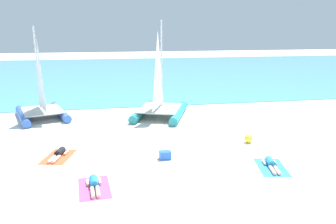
% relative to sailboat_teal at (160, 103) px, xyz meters
% --- Properties ---
extents(ground_plane, '(120.00, 120.00, 0.00)m').
position_rel_sailboat_teal_xyz_m(ground_plane, '(-0.14, 1.05, -0.91)').
color(ground_plane, white).
extents(ocean_water, '(120.00, 40.00, 0.05)m').
position_rel_sailboat_teal_xyz_m(ocean_water, '(-0.14, 22.80, -0.88)').
color(ocean_water, '#4C9EB7').
rests_on(ocean_water, ground).
extents(sailboat_teal, '(4.43, 5.41, 6.08)m').
position_rel_sailboat_teal_xyz_m(sailboat_teal, '(0.00, 0.00, 0.00)').
color(sailboat_teal, teal).
rests_on(sailboat_teal, ground).
extents(sailboat_blue, '(3.98, 5.01, 5.70)m').
position_rel_sailboat_teal_xyz_m(sailboat_blue, '(-7.41, 0.94, -0.06)').
color(sailboat_blue, blue).
rests_on(sailboat_blue, ground).
extents(towel_left, '(1.56, 2.12, 0.01)m').
position_rel_sailboat_teal_xyz_m(towel_left, '(-5.58, -6.19, -0.90)').
color(towel_left, '#EA5933').
rests_on(towel_left, ground).
extents(sunbather_left, '(0.78, 1.55, 0.30)m').
position_rel_sailboat_teal_xyz_m(sunbather_left, '(-5.56, -6.12, -0.78)').
color(sunbather_left, black).
rests_on(sunbather_left, towel_left).
extents(towel_middle, '(1.27, 1.99, 0.01)m').
position_rel_sailboat_teal_xyz_m(towel_middle, '(-3.91, -9.58, -0.90)').
color(towel_middle, '#D84C99').
rests_on(towel_middle, ground).
extents(sunbather_middle, '(0.58, 1.57, 0.30)m').
position_rel_sailboat_teal_xyz_m(sunbather_middle, '(-3.92, -9.51, -0.78)').
color(sunbather_middle, '#268CCC').
rests_on(sunbather_middle, towel_middle).
extents(towel_right, '(1.46, 2.08, 0.01)m').
position_rel_sailboat_teal_xyz_m(towel_right, '(3.23, -9.00, -0.90)').
color(towel_right, '#338CD8').
rests_on(towel_right, ground).
extents(sunbather_right, '(0.71, 1.56, 0.30)m').
position_rel_sailboat_teal_xyz_m(sunbather_right, '(3.24, -8.93, -0.78)').
color(sunbather_right, '#268CCC').
rests_on(sunbather_right, towel_right).
extents(beach_ball, '(0.43, 0.43, 0.43)m').
position_rel_sailboat_teal_xyz_m(beach_ball, '(3.54, -5.91, -0.69)').
color(beach_ball, yellow).
rests_on(beach_ball, ground).
extents(cooler_box, '(0.50, 0.36, 0.36)m').
position_rel_sailboat_teal_xyz_m(cooler_box, '(-0.93, -7.30, -0.73)').
color(cooler_box, blue).
rests_on(cooler_box, ground).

